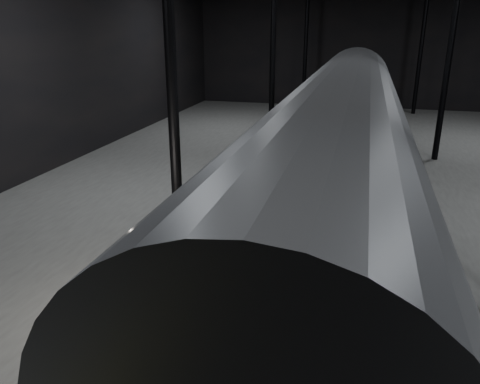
% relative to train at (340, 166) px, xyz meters
% --- Properties ---
extents(ground, '(44.00, 44.00, 0.00)m').
position_rel_train_xyz_m(ground, '(0.00, 1.70, -3.16)').
color(ground, black).
rests_on(ground, ground).
extents(platform_left, '(9.00, 43.80, 1.00)m').
position_rel_train_xyz_m(platform_left, '(-7.50, 1.70, -2.66)').
color(platform_left, '#4F4F4D').
rests_on(platform_left, ground).
extents(tactile_strip, '(0.50, 43.80, 0.01)m').
position_rel_train_xyz_m(tactile_strip, '(-3.25, 1.70, -2.16)').
color(tactile_strip, olive).
rests_on(tactile_strip, platform_left).
extents(track, '(2.40, 43.00, 0.24)m').
position_rel_train_xyz_m(track, '(0.00, 1.70, -3.09)').
color(track, '#3F3328').
rests_on(track, ground).
extents(train, '(3.17, 21.21, 5.67)m').
position_rel_train_xyz_m(train, '(0.00, 0.00, 0.00)').
color(train, '#A2A4AA').
rests_on(train, ground).
extents(woman, '(0.72, 0.57, 1.73)m').
position_rel_train_xyz_m(woman, '(-3.80, -2.00, -1.30)').
color(woman, tan).
rests_on(woman, platform_left).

